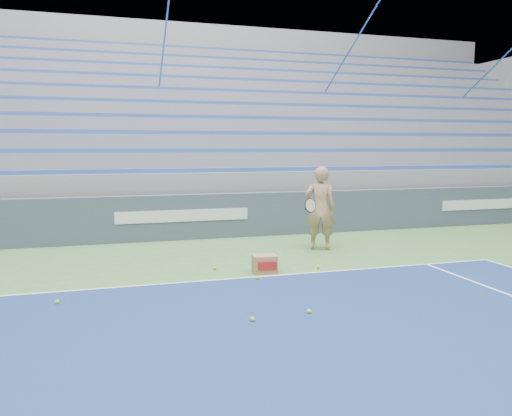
# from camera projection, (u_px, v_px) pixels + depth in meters

# --- Properties ---
(sponsor_barrier) EXTENTS (30.00, 0.32, 1.10)m
(sponsor_barrier) POSITION_uv_depth(u_px,v_px,m) (183.00, 217.00, 12.16)
(sponsor_barrier) COLOR #3E4A5F
(sponsor_barrier) RESTS_ON ground
(bleachers) EXTENTS (31.00, 9.15, 7.30)m
(bleachers) POSITION_uv_depth(u_px,v_px,m) (159.00, 144.00, 17.39)
(bleachers) COLOR gray
(bleachers) RESTS_ON ground
(tennis_player) EXTENTS (0.99, 0.94, 1.83)m
(tennis_player) POSITION_uv_depth(u_px,v_px,m) (320.00, 208.00, 10.89)
(tennis_player) COLOR tan
(tennis_player) RESTS_ON ground
(ball_box) EXTENTS (0.46, 0.37, 0.32)m
(ball_box) POSITION_uv_depth(u_px,v_px,m) (265.00, 264.00, 8.94)
(ball_box) COLOR #A57350
(ball_box) RESTS_ON ground
(tennis_ball_0) EXTENTS (0.07, 0.07, 0.07)m
(tennis_ball_0) POSITION_uv_depth(u_px,v_px,m) (215.00, 268.00, 9.16)
(tennis_ball_0) COLOR #C1E62F
(tennis_ball_0) RESTS_ON ground
(tennis_ball_1) EXTENTS (0.07, 0.07, 0.07)m
(tennis_ball_1) POSITION_uv_depth(u_px,v_px,m) (318.00, 267.00, 9.23)
(tennis_ball_1) COLOR #C1E62F
(tennis_ball_1) RESTS_ON ground
(tennis_ball_2) EXTENTS (0.07, 0.07, 0.07)m
(tennis_ball_2) POSITION_uv_depth(u_px,v_px,m) (57.00, 302.00, 7.14)
(tennis_ball_2) COLOR #C1E62F
(tennis_ball_2) RESTS_ON ground
(tennis_ball_3) EXTENTS (0.07, 0.07, 0.07)m
(tennis_ball_3) POSITION_uv_depth(u_px,v_px,m) (252.00, 319.00, 6.42)
(tennis_ball_3) COLOR #C1E62F
(tennis_ball_3) RESTS_ON ground
(tennis_ball_4) EXTENTS (0.07, 0.07, 0.07)m
(tennis_ball_4) POSITION_uv_depth(u_px,v_px,m) (257.00, 278.00, 8.47)
(tennis_ball_4) COLOR #C1E62F
(tennis_ball_4) RESTS_ON ground
(tennis_ball_5) EXTENTS (0.07, 0.07, 0.07)m
(tennis_ball_5) POSITION_uv_depth(u_px,v_px,m) (309.00, 311.00, 6.73)
(tennis_ball_5) COLOR #C1E62F
(tennis_ball_5) RESTS_ON ground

